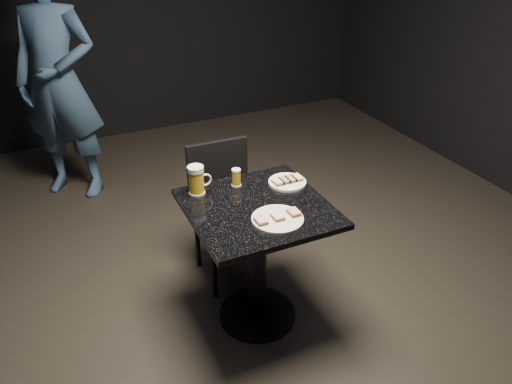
% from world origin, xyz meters
% --- Properties ---
extents(floor, '(6.00, 6.00, 0.00)m').
position_xyz_m(floor, '(0.00, 0.00, 0.00)').
color(floor, black).
rests_on(floor, ground).
extents(plate_large, '(0.25, 0.25, 0.01)m').
position_xyz_m(plate_large, '(0.03, -0.16, 0.76)').
color(plate_large, silver).
rests_on(plate_large, table).
extents(plate_small, '(0.21, 0.21, 0.01)m').
position_xyz_m(plate_small, '(0.25, 0.14, 0.76)').
color(plate_small, white).
rests_on(plate_small, table).
extents(patron, '(0.81, 0.75, 1.85)m').
position_xyz_m(patron, '(-0.73, 1.99, 0.92)').
color(patron, navy).
rests_on(patron, floor).
extents(table, '(0.70, 0.70, 0.75)m').
position_xyz_m(table, '(0.00, 0.00, 0.51)').
color(table, black).
rests_on(table, floor).
extents(beer_mug, '(0.13, 0.09, 0.16)m').
position_xyz_m(beer_mug, '(-0.23, 0.25, 0.83)').
color(beer_mug, silver).
rests_on(beer_mug, table).
extents(beer_tumbler, '(0.05, 0.05, 0.10)m').
position_xyz_m(beer_tumbler, '(-0.01, 0.24, 0.80)').
color(beer_tumbler, silver).
rests_on(beer_tumbler, table).
extents(chair, '(0.39, 0.39, 0.86)m').
position_xyz_m(chair, '(0.01, 0.48, 0.50)').
color(chair, black).
rests_on(chair, floor).
extents(canapes_on_plate_large, '(0.23, 0.07, 0.02)m').
position_xyz_m(canapes_on_plate_large, '(0.03, -0.16, 0.77)').
color(canapes_on_plate_large, '#4C3521').
rests_on(canapes_on_plate_large, plate_large).
extents(canapes_on_plate_small, '(0.17, 0.07, 0.02)m').
position_xyz_m(canapes_on_plate_small, '(0.25, 0.14, 0.77)').
color(canapes_on_plate_small, '#4C3521').
rests_on(canapes_on_plate_small, plate_small).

